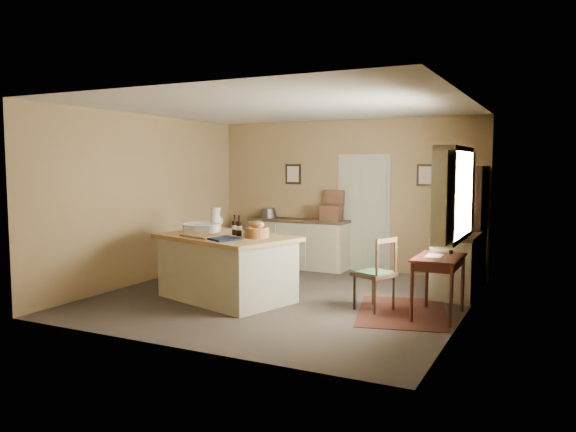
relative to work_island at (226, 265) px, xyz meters
name	(u,v)px	position (x,y,z in m)	size (l,w,h in m)	color
ground	(284,297)	(0.67, 0.47, -0.48)	(5.00, 5.00, 0.00)	#4C413A
wall_back	(346,195)	(0.67, 2.97, 0.87)	(5.00, 0.10, 2.70)	olive
wall_front	(173,219)	(0.67, -2.03, 0.87)	(5.00, 0.10, 2.70)	olive
wall_left	(146,199)	(-1.83, 0.47, 0.87)	(0.10, 5.00, 2.70)	olive
wall_right	(467,210)	(3.17, 0.47, 0.87)	(0.10, 5.00, 2.70)	olive
ceiling	(284,107)	(0.67, 0.47, 2.22)	(5.00, 5.00, 0.00)	silver
door	(363,212)	(1.02, 2.94, 0.57)	(0.97, 0.06, 2.11)	#AAAF92
framed_prints	(356,175)	(0.87, 2.95, 1.24)	(2.82, 0.02, 0.38)	black
window	(458,194)	(3.09, 0.27, 1.07)	(0.25, 1.99, 1.12)	beige
work_island	(226,265)	(0.00, 0.00, 0.00)	(2.16, 1.73, 1.20)	beige
sideboard	(299,242)	(-0.12, 2.67, 0.00)	(1.87, 0.53, 1.18)	beige
rug	(402,312)	(2.42, 0.38, -0.48)	(1.10, 1.60, 0.01)	#461B15
writing_desk	(439,264)	(2.87, 0.38, 0.19)	(0.54, 0.89, 0.82)	#3B1812
desk_chair	(374,274)	(2.05, 0.34, -0.01)	(0.44, 0.44, 0.95)	black
right_cabinet	(456,265)	(2.87, 1.65, -0.02)	(0.59, 1.06, 0.99)	beige
shelving_unit	(476,226)	(3.02, 2.47, 0.46)	(0.32, 0.85, 1.88)	black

